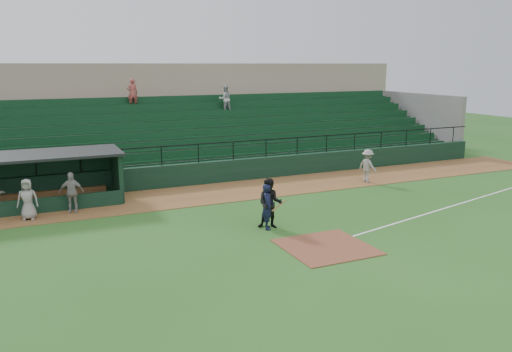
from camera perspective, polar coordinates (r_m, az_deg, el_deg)
name	(u,v)px	position (r m, az deg, el deg)	size (l,w,h in m)	color
ground	(312,239)	(19.41, 6.18, -6.90)	(90.00, 90.00, 0.00)	#25561B
warning_track	(232,191)	(26.31, -2.71, -1.69)	(40.00, 4.00, 0.03)	brown
home_plate_dirt	(326,247)	(18.61, 7.76, -7.76)	(3.00, 3.00, 0.03)	brown
foul_line	(450,207)	(25.12, 20.67, -3.18)	(18.00, 0.09, 0.01)	white
stadium_structure	(182,128)	(33.78, -8.13, 5.26)	(38.00, 13.08, 6.40)	black
dugout	(19,177)	(25.78, -24.68, -0.10)	(8.90, 3.20, 2.42)	black
batter_at_plate	(268,207)	(20.18, 1.31, -3.39)	(1.11, 0.77, 1.81)	black
umpire	(270,203)	(20.27, 1.56, -3.05)	(0.97, 0.76, 2.00)	black
runner	(368,166)	(28.73, 12.22, 1.10)	(1.16, 0.67, 1.80)	gray
dugout_player_a	(71,192)	(23.73, -19.71, -1.70)	(1.04, 0.43, 1.78)	gray
dugout_player_b	(28,199)	(23.32, -23.92, -2.36)	(0.84, 0.54, 1.71)	gray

